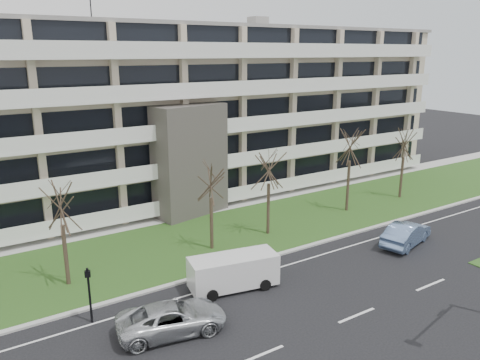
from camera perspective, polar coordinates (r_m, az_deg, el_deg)
ground at (r=25.54m, az=14.03°, el=-15.72°), size 160.00×160.00×0.00m
grass_verge at (r=34.64m, az=-1.77°, el=-6.61°), size 90.00×10.00×0.06m
curb at (r=30.79m, az=3.09°, el=-9.48°), size 90.00×0.35×0.12m
sidewalk at (r=39.16m, az=-5.92°, el=-4.02°), size 90.00×2.00×0.08m
lane_edge_line at (r=29.73m, az=4.81°, el=-10.59°), size 90.00×0.12×0.01m
apartment_building at (r=43.49m, az=-10.33°, el=8.04°), size 60.50×15.10×18.75m
silver_pickup at (r=23.46m, az=-8.27°, el=-16.34°), size 5.60×3.36×1.46m
blue_sedan at (r=34.58m, az=19.59°, el=-6.20°), size 5.13×2.92×1.60m
white_van at (r=26.85m, az=-0.69°, el=-10.78°), size 5.25×2.76×1.94m
pedestrian_signal at (r=24.52m, az=-17.94°, el=-12.43°), size 0.32×0.29×2.93m
tree_2 at (r=27.54m, az=-21.11°, el=-2.42°), size 3.26×3.26×6.52m
tree_3 at (r=30.63m, az=-3.59°, el=0.33°), size 3.26×3.26×6.51m
tree_4 at (r=33.17m, az=3.56°, el=2.02°), size 3.44×3.44×6.88m
tree_5 at (r=39.10m, az=13.36°, el=4.70°), size 3.88×3.88×7.75m
tree_6 at (r=44.30m, az=19.45°, el=4.49°), size 3.41×3.41×6.81m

